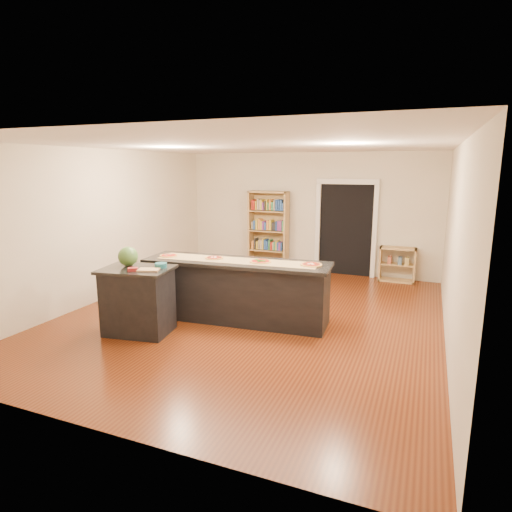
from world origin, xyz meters
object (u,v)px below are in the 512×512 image
at_px(bookshelf, 268,231).
at_px(low_shelf, 397,264).
at_px(side_counter, 138,300).
at_px(kitchen_island, 237,290).
at_px(watermelon, 128,256).
at_px(waste_bin, 284,266).

bearing_deg(bookshelf, low_shelf, 0.13).
bearing_deg(side_counter, low_shelf, 44.58).
xyz_separation_m(kitchen_island, watermelon, (-1.33, -0.99, 0.65)).
distance_m(bookshelf, low_shelf, 3.07).
distance_m(kitchen_island, side_counter, 1.56).
bearing_deg(watermelon, side_counter, -20.45).
xyz_separation_m(side_counter, low_shelf, (3.39, 4.58, -0.13)).
relative_size(waste_bin, watermelon, 1.03).
height_order(side_counter, waste_bin, side_counter).
bearing_deg(side_counter, watermelon, 150.60).
distance_m(kitchen_island, watermelon, 1.78).
relative_size(kitchen_island, low_shelf, 3.98).
xyz_separation_m(low_shelf, watermelon, (-3.58, -4.51, 0.77)).
bearing_deg(bookshelf, kitchen_island, -77.76).
bearing_deg(kitchen_island, waste_bin, 90.92).
distance_m(waste_bin, watermelon, 4.64).
height_order(low_shelf, watermelon, watermelon).
xyz_separation_m(kitchen_island, side_counter, (-1.14, -1.06, 0.01)).
relative_size(bookshelf, low_shelf, 2.52).
relative_size(side_counter, low_shelf, 1.34).
distance_m(low_shelf, watermelon, 5.81).
xyz_separation_m(bookshelf, watermelon, (-0.57, -4.50, 0.20)).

